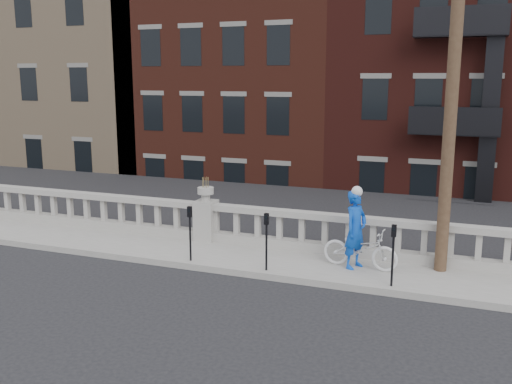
% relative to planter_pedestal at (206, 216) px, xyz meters
% --- Properties ---
extents(ground, '(120.00, 120.00, 0.00)m').
position_rel_planter_pedestal_xyz_m(ground, '(0.00, -3.95, -0.83)').
color(ground, black).
rests_on(ground, ground).
extents(sidewalk, '(32.00, 2.20, 0.15)m').
position_rel_planter_pedestal_xyz_m(sidewalk, '(0.00, -0.95, -0.76)').
color(sidewalk, gray).
rests_on(sidewalk, ground).
extents(balustrade, '(28.00, 0.34, 1.03)m').
position_rel_planter_pedestal_xyz_m(balustrade, '(0.00, 0.00, -0.19)').
color(balustrade, gray).
rests_on(balustrade, sidewalk).
extents(planter_pedestal, '(0.55, 0.55, 1.76)m').
position_rel_planter_pedestal_xyz_m(planter_pedestal, '(0.00, 0.00, 0.00)').
color(planter_pedestal, gray).
rests_on(planter_pedestal, sidewalk).
extents(lower_level, '(80.00, 44.00, 20.80)m').
position_rel_planter_pedestal_xyz_m(lower_level, '(0.56, 19.09, 1.80)').
color(lower_level, '#605E59').
rests_on(lower_level, ground).
extents(utility_pole, '(1.60, 0.28, 10.00)m').
position_rel_planter_pedestal_xyz_m(utility_pole, '(6.20, -0.35, 4.41)').
color(utility_pole, '#422D1E').
rests_on(utility_pole, sidewalk).
extents(parking_meter_a, '(0.10, 0.09, 1.36)m').
position_rel_planter_pedestal_xyz_m(parking_meter_a, '(0.44, -1.80, 0.17)').
color(parking_meter_a, black).
rests_on(parking_meter_a, sidewalk).
extents(parking_meter_b, '(0.10, 0.09, 1.36)m').
position_rel_planter_pedestal_xyz_m(parking_meter_b, '(2.42, -1.80, 0.17)').
color(parking_meter_b, black).
rests_on(parking_meter_b, sidewalk).
extents(parking_meter_c, '(0.10, 0.09, 1.36)m').
position_rel_planter_pedestal_xyz_m(parking_meter_c, '(5.28, -1.80, 0.17)').
color(parking_meter_c, black).
rests_on(parking_meter_c, sidewalk).
extents(bicycle, '(1.84, 0.81, 0.94)m').
position_rel_planter_pedestal_xyz_m(bicycle, '(4.41, -0.84, -0.21)').
color(bicycle, silver).
rests_on(bicycle, sidewalk).
extents(cyclist, '(0.68, 0.79, 1.85)m').
position_rel_planter_pedestal_xyz_m(cyclist, '(4.29, -0.87, 0.24)').
color(cyclist, '#0C44BA').
rests_on(cyclist, sidewalk).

